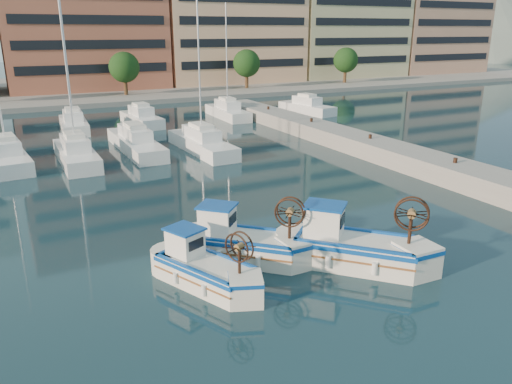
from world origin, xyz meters
The scene contains 8 objects.
ground centered at (0.00, 0.00, 0.00)m, with size 300.00×300.00×0.00m, color #1A3944.
quay centered at (13.00, 8.00, 0.60)m, with size 3.00×60.00×1.20m, color gray.
waterfront centered at (9.23, 65.04, 11.10)m, with size 180.00×40.00×25.60m.
hill_east centered at (140.00, 110.00, 0.00)m, with size 160.00×160.00×50.00m, color slate.
yacht_marina centered at (-2.33, 27.23, 0.53)m, with size 38.83×22.76×11.50m.
fishing_boat_a centered at (-5.43, 0.73, 0.70)m, with size 3.06×4.19×2.52m.
fishing_boat_b centered at (-3.25, 2.04, 0.78)m, with size 4.41×4.31×2.83m.
fishing_boat_c centered at (0.34, -0.43, 0.85)m, with size 4.69×4.79×3.08m.
Camera 1 is at (-11.15, -14.71, 8.91)m, focal length 35.00 mm.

